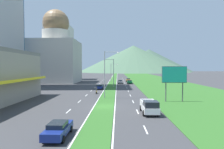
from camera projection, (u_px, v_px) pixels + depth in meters
ground_plane at (104, 107)px, 32.11m from camera, size 600.00×600.00×0.00m
grass_median at (113, 81)px, 92.04m from camera, size 3.20×240.00×0.06m
grass_verge_right at (157, 81)px, 91.44m from camera, size 24.00×240.00×0.06m
lane_dash_left_1 at (49, 129)px, 20.51m from camera, size 0.16×2.80×0.01m
lane_dash_left_2 at (68, 111)px, 28.73m from camera, size 0.16×2.80×0.01m
lane_dash_left_3 at (79, 101)px, 36.96m from camera, size 0.16×2.80×0.01m
lane_dash_left_4 at (86, 95)px, 45.18m from camera, size 0.16×2.80×0.01m
lane_dash_left_5 at (91, 91)px, 53.41m from camera, size 0.16×2.80×0.01m
lane_dash_left_6 at (95, 88)px, 61.63m from camera, size 0.16×2.80×0.01m
lane_dash_left_7 at (97, 85)px, 69.86m from camera, size 0.16×2.80×0.01m
lane_dash_left_8 at (100, 83)px, 78.08m from camera, size 0.16×2.80×0.01m
lane_dash_left_9 at (101, 82)px, 86.31m from camera, size 0.16×2.80×0.01m
lane_dash_left_10 at (103, 81)px, 94.53m from camera, size 0.16×2.80×0.01m
lane_dash_left_11 at (104, 80)px, 102.76m from camera, size 0.16×2.80×0.01m
lane_dash_left_12 at (105, 79)px, 110.99m from camera, size 0.16×2.80×0.01m
lane_dash_left_13 at (106, 78)px, 119.21m from camera, size 0.16×2.80×0.01m
lane_dash_left_14 at (107, 77)px, 127.44m from camera, size 0.16×2.80×0.01m
lane_dash_right_1 at (146, 130)px, 20.21m from camera, size 0.16×2.80×0.01m
lane_dash_right_2 at (138, 112)px, 28.43m from camera, size 0.16×2.80×0.01m
lane_dash_right_3 at (133, 102)px, 36.66m from camera, size 0.16×2.80×0.01m
lane_dash_right_4 at (130, 95)px, 44.89m from camera, size 0.16×2.80×0.01m
lane_dash_right_5 at (128, 91)px, 53.11m from camera, size 0.16×2.80×0.01m
lane_dash_right_6 at (127, 88)px, 61.34m from camera, size 0.16×2.80×0.01m
lane_dash_right_7 at (126, 85)px, 69.56m from camera, size 0.16×2.80×0.01m
lane_dash_right_8 at (125, 84)px, 77.79m from camera, size 0.16×2.80×0.01m
lane_dash_right_9 at (124, 82)px, 86.01m from camera, size 0.16×2.80×0.01m
lane_dash_right_10 at (124, 81)px, 94.24m from camera, size 0.16×2.80×0.01m
lane_dash_right_11 at (123, 80)px, 102.46m from camera, size 0.16×2.80×0.01m
lane_dash_right_12 at (123, 79)px, 110.69m from camera, size 0.16×2.80×0.01m
lane_dash_right_13 at (122, 78)px, 118.91m from camera, size 0.16×2.80×0.01m
lane_dash_right_14 at (122, 77)px, 127.14m from camera, size 0.16×2.80×0.01m
edge_line_median_left at (109, 81)px, 92.10m from camera, size 0.16×240.00×0.01m
edge_line_median_right at (117, 81)px, 91.99m from camera, size 0.16×240.00×0.01m
domed_building at (56, 53)px, 84.36m from camera, size 18.86×18.86×31.38m
midrise_colored at (59, 53)px, 104.15m from camera, size 13.02×13.02×28.37m
hill_far_left at (41, 61)px, 273.69m from camera, size 120.80×120.80×32.19m
hill_far_center at (133, 59)px, 277.31m from camera, size 155.52×155.52×37.77m
hill_far_right at (149, 60)px, 325.06m from camera, size 139.56×139.56×36.85m
street_lamp_near at (106, 71)px, 40.39m from camera, size 3.19×0.33×9.85m
street_lamp_mid at (112, 71)px, 62.95m from camera, size 3.41×0.28×9.22m
street_lamp_far at (112, 71)px, 85.53m from camera, size 3.28×0.28×8.10m
billboard_roadside at (174, 76)px, 36.24m from camera, size 4.65×0.28×6.70m
car_0 at (99, 87)px, 57.92m from camera, size 1.93×4.62×1.39m
car_1 at (120, 82)px, 77.41m from camera, size 1.93×4.06×1.49m
car_2 at (130, 82)px, 77.15m from camera, size 2.02×4.36×1.44m
car_3 at (58, 129)px, 18.03m from camera, size 1.89×4.59×1.44m
car_4 at (128, 80)px, 88.23m from camera, size 1.98×4.46×1.51m
pickup_truck_0 at (149, 107)px, 27.07m from camera, size 2.18×5.40×2.00m
motorcycle_rider at (96, 91)px, 47.76m from camera, size 0.36×2.00×1.80m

